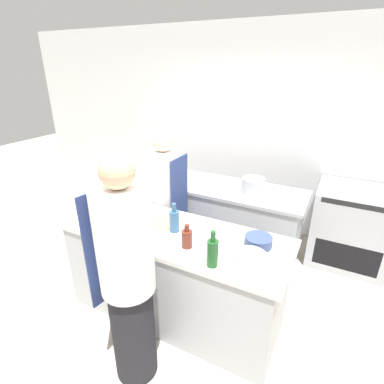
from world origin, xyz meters
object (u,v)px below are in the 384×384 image
(chef_at_stove, at_px, (165,204))
(bottle_olive_oil, at_px, (213,252))
(stockpot, at_px, (253,185))
(chef_at_prep_near, at_px, (128,279))
(bottle_wine, at_px, (174,220))
(bowl_ceramic_blue, at_px, (250,258))
(bottle_water, at_px, (95,220))
(bottle_vinegar, at_px, (93,208))
(bottle_cooking_oil, at_px, (187,238))
(bowl_mixing_large, at_px, (221,236))
(bottle_sauce, at_px, (121,227))
(oven_range, at_px, (350,227))
(bowl_prep_small, at_px, (258,241))

(chef_at_stove, bearing_deg, bottle_olive_oil, 47.19)
(chef_at_stove, distance_m, stockpot, 1.02)
(chef_at_prep_near, xyz_separation_m, bottle_wine, (-0.03, 0.69, 0.12))
(bottle_wine, bearing_deg, chef_at_prep_near, -87.16)
(bowl_ceramic_blue, height_order, stockpot, stockpot)
(bottle_water, bearing_deg, chef_at_stove, 81.76)
(bottle_vinegar, xyz_separation_m, bottle_cooking_oil, (1.08, -0.07, 0.01))
(bottle_olive_oil, xyz_separation_m, bottle_vinegar, (-1.36, 0.20, -0.04))
(bottle_vinegar, bearing_deg, stockpot, 45.71)
(bottle_vinegar, relative_size, bowl_mixing_large, 1.12)
(bottle_vinegar, xyz_separation_m, bottle_water, (0.25, -0.22, 0.04))
(bottle_vinegar, height_order, bottle_cooking_oil, bottle_cooking_oil)
(bottle_cooking_oil, bearing_deg, bottle_water, -169.78)
(bottle_sauce, xyz_separation_m, stockpot, (0.68, 1.47, -0.02))
(bottle_water, height_order, stockpot, bottle_water)
(oven_range, relative_size, bottle_sauce, 3.38)
(oven_range, height_order, chef_at_prep_near, chef_at_prep_near)
(bottle_olive_oil, distance_m, bottle_water, 1.11)
(bottle_vinegar, height_order, bowl_prep_small, bottle_vinegar)
(bowl_prep_small, height_order, bowl_ceramic_blue, bowl_prep_small)
(bottle_wine, xyz_separation_m, bowl_mixing_large, (0.42, 0.07, -0.08))
(oven_range, bearing_deg, chef_at_prep_near, -120.62)
(bottle_olive_oil, xyz_separation_m, bowl_mixing_large, (-0.08, 0.36, -0.08))
(bowl_prep_small, bearing_deg, bottle_olive_oil, -118.82)
(bottle_olive_oil, bearing_deg, bowl_ceramic_blue, 33.87)
(bowl_mixing_large, distance_m, stockpot, 1.09)
(oven_range, height_order, bottle_olive_oil, bottle_olive_oil)
(bottle_vinegar, height_order, bottle_water, bottle_water)
(bowl_prep_small, bearing_deg, stockpot, 109.34)
(bottle_olive_oil, distance_m, bowl_prep_small, 0.47)
(oven_range, distance_m, bottle_water, 2.93)
(bowl_prep_small, height_order, stockpot, stockpot)
(stockpot, bearing_deg, chef_at_stove, -146.59)
(bottle_water, bearing_deg, bottle_olive_oil, 1.08)
(chef_at_stove, height_order, bottle_wine, chef_at_stove)
(bottle_olive_oil, height_order, bottle_vinegar, bottle_olive_oil)
(oven_range, height_order, bottle_vinegar, bottle_vinegar)
(bottle_water, distance_m, bowl_ceramic_blue, 1.36)
(oven_range, bearing_deg, bottle_olive_oil, -115.43)
(bottle_sauce, relative_size, bowl_ceramic_blue, 1.17)
(chef_at_stove, xyz_separation_m, bottle_cooking_oil, (0.69, -0.77, 0.17))
(oven_range, xyz_separation_m, chef_at_prep_near, (-1.41, -2.38, 0.43))
(chef_at_prep_near, relative_size, stockpot, 7.02)
(bottle_wine, height_order, stockpot, bottle_wine)
(bottle_cooking_oil, bearing_deg, bottle_wine, 142.72)
(bottle_olive_oil, relative_size, stockpot, 1.13)
(bottle_wine, height_order, bowl_mixing_large, bottle_wine)
(bottle_wine, bearing_deg, bowl_prep_small, 9.12)
(oven_range, distance_m, bottle_wine, 2.29)
(bottle_cooking_oil, xyz_separation_m, bowl_prep_small, (0.51, 0.28, -0.04))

